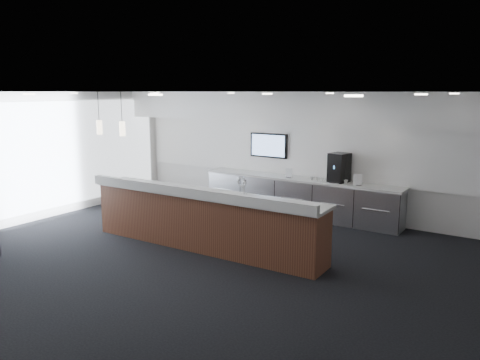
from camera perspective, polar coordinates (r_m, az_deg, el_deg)
The scene contains 23 objects.
ground at distance 8.63m, azimuth -3.89°, elevation -9.66°, with size 10.00×10.00×0.00m, color black.
ceiling at distance 8.09m, azimuth -4.17°, elevation 10.68°, with size 10.00×8.00×0.02m, color black.
back_wall at distance 11.63m, azimuth 8.02°, elevation 3.20°, with size 10.00×0.02×3.00m, color white.
left_wall at distance 11.91m, azimuth -23.55°, elevation 2.59°, with size 0.02×8.00×3.00m, color white.
soffit_bulkhead at distance 11.13m, azimuth 7.17°, elevation 8.84°, with size 10.00×0.90×0.70m, color white.
alcove_panel at distance 11.59m, azimuth 7.97°, elevation 3.68°, with size 9.80×0.06×1.40m, color white.
window_blinds_wall at distance 11.88m, azimuth -23.44°, elevation 2.58°, with size 0.04×7.36×2.55m, color silver.
back_credenza at distance 11.48m, azimuth 7.12°, elevation -2.05°, with size 5.06×0.66×0.95m.
wall_tv at distance 11.98m, azimuth 3.52°, elevation 4.23°, with size 1.05×0.08×0.62m.
pendant_left at distance 10.31m, azimuth -12.07°, elevation 6.31°, with size 0.12×0.12×0.30m, color #FFEBC6.
pendant_right at distance 10.82m, azimuth -14.70°, elevation 6.40°, with size 0.12×0.12×0.30m, color #FFEBC6.
ceiling_can_lights at distance 8.09m, azimuth -4.16°, elevation 10.47°, with size 7.00×5.00×0.02m, color white, non-canonical shape.
service_counter at distance 9.10m, azimuth -4.49°, elevation -4.78°, with size 5.07×0.92×1.49m.
coffee_machine at distance 10.97m, azimuth 12.00°, elevation 1.48°, with size 0.46×0.54×0.67m.
info_sign_left at distance 11.39m, azimuth 5.98°, elevation 0.87°, with size 0.17×0.02×0.23m, color white.
info_sign_right at distance 10.70m, azimuth 14.15°, elevation 0.03°, with size 0.19×0.02×0.25m, color white.
cup_0 at distance 10.84m, azimuth 12.77°, elevation -0.21°, with size 0.10×0.10×0.09m, color white.
cup_1 at distance 10.89m, azimuth 12.08°, elevation -0.13°, with size 0.10×0.10×0.09m, color white.
cup_2 at distance 10.94m, azimuth 11.40°, elevation -0.05°, with size 0.10×0.10×0.09m, color white.
cup_3 at distance 10.99m, azimuth 10.73°, elevation 0.02°, with size 0.10×0.10×0.09m, color white.
cup_4 at distance 11.05m, azimuth 10.06°, elevation 0.10°, with size 0.10×0.10×0.09m, color white.
cup_5 at distance 11.10m, azimuth 9.39°, elevation 0.17°, with size 0.10×0.10×0.09m, color white.
cup_6 at distance 11.16m, azimuth 8.74°, elevation 0.24°, with size 0.10×0.10×0.09m, color white.
Camera 1 is at (4.92, -6.43, 3.01)m, focal length 35.00 mm.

